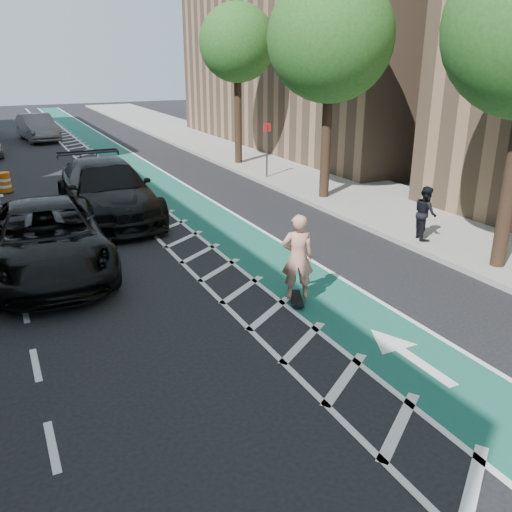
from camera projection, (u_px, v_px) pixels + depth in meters
ground at (204, 328)px, 10.98m from camera, size 120.00×120.00×0.00m
bike_lane at (183, 201)px, 20.64m from camera, size 2.00×90.00×0.01m
buffer_strip at (145, 206)px, 20.02m from camera, size 1.40×90.00×0.01m
sidewalk_right at (327, 183)px, 23.30m from camera, size 5.00×90.00×0.15m
curb_right at (277, 189)px, 22.29m from camera, size 0.12×90.00×0.16m
tree_r_c at (327, 39)px, 18.99m from camera, size 4.20×4.20×7.90m
tree_r_d at (235, 44)px, 25.73m from camera, size 4.20×4.20×7.90m
sign_post at (267, 150)px, 23.76m from camera, size 0.35×0.08×2.47m
skateboard at (296, 299)px, 12.09m from camera, size 0.59×0.91×0.12m
skateboarder at (298, 257)px, 11.74m from camera, size 0.83×0.71×1.93m
suv_near at (47, 239)px, 13.65m from camera, size 3.12×6.34×1.73m
suv_far at (107, 190)px, 18.22m from camera, size 2.71×6.58×1.90m
car_grey at (37, 127)px, 35.37m from camera, size 2.45×5.35×1.70m
pedestrian at (425, 213)px, 15.66m from camera, size 0.83×0.92×1.56m
barrel_a at (47, 230)px, 15.70m from camera, size 0.68×0.68×0.93m
barrel_c at (5, 183)px, 21.82m from camera, size 0.61×0.61×0.83m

